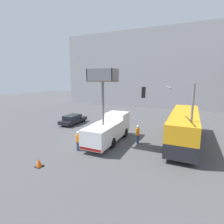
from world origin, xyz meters
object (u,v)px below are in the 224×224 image
object	(u,v)px
utility_truck	(109,128)
road_worker_near_truck	(78,141)
parked_car_curbside	(73,119)
traffic_cone_near_truck	(39,163)
road_worker_directing	(138,134)
traffic_light_pole	(174,108)
city_bus	(184,125)

from	to	relation	value
utility_truck	road_worker_near_truck	world-z (taller)	utility_truck
parked_car_curbside	road_worker_near_truck	bearing A→B (deg)	-50.57
traffic_cone_near_truck	parked_car_curbside	size ratio (longest dim) A/B	0.14
road_worker_near_truck	road_worker_directing	distance (m)	6.06
road_worker_near_truck	traffic_cone_near_truck	size ratio (longest dim) A/B	2.86
road_worker_directing	utility_truck	bearing A→B (deg)	69.26
traffic_cone_near_truck	parked_car_curbside	xyz separation A→B (m)	(-5.42, 11.48, 0.39)
traffic_light_pole	road_worker_directing	xyz separation A→B (m)	(-3.50, 1.87, -3.27)
road_worker_directing	parked_car_curbside	bearing A→B (deg)	32.07
utility_truck	road_worker_directing	bearing A→B (deg)	18.56
road_worker_directing	parked_car_curbside	size ratio (longest dim) A/B	0.42
road_worker_directing	traffic_light_pole	bearing A→B (deg)	-157.49
utility_truck	city_bus	distance (m)	7.74
traffic_light_pole	parked_car_curbside	xyz separation A→B (m)	(-14.34, 5.53, -3.54)
road_worker_directing	parked_car_curbside	world-z (taller)	road_worker_directing
traffic_light_pole	traffic_cone_near_truck	world-z (taller)	traffic_light_pole
traffic_light_pole	traffic_cone_near_truck	distance (m)	11.42
utility_truck	traffic_cone_near_truck	xyz separation A→B (m)	(-2.60, -6.87, -1.28)
utility_truck	city_bus	bearing A→B (deg)	23.64
city_bus	traffic_light_pole	xyz separation A→B (m)	(-0.77, -4.03, 2.39)
utility_truck	parked_car_curbside	size ratio (longest dim) A/B	1.62
utility_truck	road_worker_directing	world-z (taller)	utility_truck
traffic_light_pole	road_worker_directing	size ratio (longest dim) A/B	3.24
city_bus	traffic_cone_near_truck	bearing A→B (deg)	153.92
utility_truck	traffic_cone_near_truck	world-z (taller)	utility_truck
city_bus	traffic_light_pole	bearing A→B (deg)	-172.75
parked_car_curbside	utility_truck	bearing A→B (deg)	-29.86
road_worker_directing	parked_car_curbside	distance (m)	11.44
road_worker_near_truck	city_bus	bearing A→B (deg)	-86.96
utility_truck	traffic_cone_near_truck	size ratio (longest dim) A/B	11.45
utility_truck	city_bus	world-z (taller)	utility_truck
city_bus	utility_truck	bearing A→B (deg)	131.71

